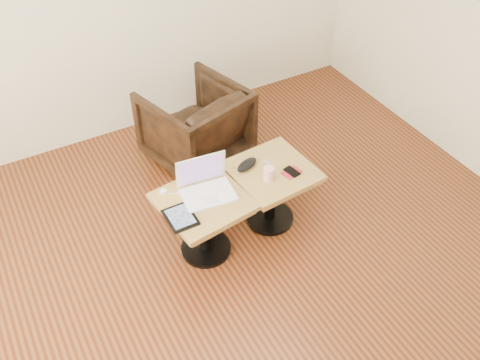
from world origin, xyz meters
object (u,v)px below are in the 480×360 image
striped_cup (269,174)px  armchair (195,125)px  side_table_right (271,183)px  side_table_left (204,213)px  laptop (206,187)px

striped_cup → armchair: (-0.08, 0.97, -0.20)m
side_table_right → armchair: bearing=95.3°
side_table_left → armchair: armchair is taller
side_table_left → laptop: bearing=40.2°
side_table_left → striped_cup: size_ratio=6.28×
laptop → armchair: laptop is taller
side_table_left → side_table_right: (0.53, 0.04, 0.00)m
side_table_left → striped_cup: striped_cup is taller
side_table_right → laptop: bearing=173.7°
side_table_left → side_table_right: same height
laptop → striped_cup: laptop is taller
side_table_right → armchair: armchair is taller
side_table_right → striped_cup: bearing=-140.1°
laptop → side_table_left: bearing=-126.2°
side_table_left → laptop: laptop is taller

